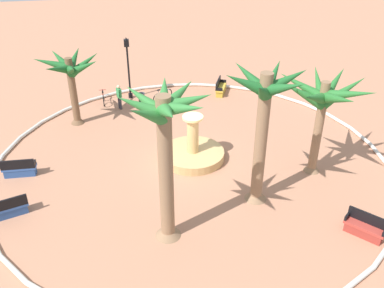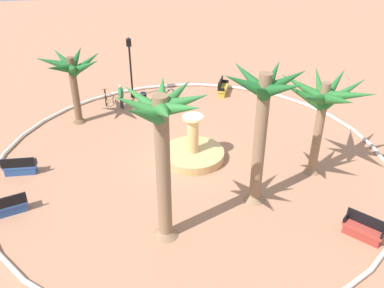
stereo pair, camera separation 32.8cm
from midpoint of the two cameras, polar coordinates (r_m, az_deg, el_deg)
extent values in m
plane|color=tan|center=(22.07, -0.47, -2.35)|extent=(80.00, 80.00, 0.00)
torus|color=silver|center=(22.02, -0.47, -2.13)|extent=(20.05, 20.05, 0.20)
cylinder|color=tan|center=(22.19, -0.32, -1.46)|extent=(3.27, 3.27, 0.45)
cylinder|color=#236093|center=(22.21, -0.32, -1.54)|extent=(2.87, 2.87, 0.34)
cylinder|color=tan|center=(21.58, -0.33, 1.19)|extent=(0.59, 0.59, 1.91)
cylinder|color=#E0B370|center=(21.10, -0.34, 3.58)|extent=(1.05, 1.05, 0.12)
cylinder|color=#8E6B4C|center=(15.84, -4.10, -3.80)|extent=(0.55, 0.55, 6.18)
cone|color=#8E6B4C|center=(17.61, -3.75, -11.44)|extent=(1.05, 1.05, 0.50)
cone|color=#337F38|center=(14.50, -7.55, 5.04)|extent=(1.82, 0.72, 1.22)
cone|color=#337F38|center=(14.05, -6.60, 3.90)|extent=(1.70, 1.55, 1.34)
cone|color=#337F38|center=(13.69, -3.92, 4.18)|extent=(0.71, 1.83, 1.01)
cone|color=#337F38|center=(13.98, -1.88, 4.77)|extent=(1.69, 1.63, 1.03)
cone|color=#337F38|center=(14.42, -1.25, 5.74)|extent=(1.83, 0.71, 0.99)
cone|color=#337F38|center=(14.99, -2.50, 6.62)|extent=(1.66, 1.65, 1.03)
cone|color=#337F38|center=(15.16, -4.37, 6.91)|extent=(0.80, 1.84, 1.00)
cone|color=#337F38|center=(14.89, -6.95, 5.86)|extent=(1.72, 1.58, 1.19)
cylinder|color=#8E6B4C|center=(18.06, 8.66, 0.39)|extent=(0.52, 0.52, 6.06)
cone|color=#8E6B4C|center=(19.60, 8.03, -6.64)|extent=(0.99, 0.99, 0.50)
cone|color=#1E6028|center=(16.67, 6.67, 8.06)|extent=(1.87, 0.58, 1.27)
cone|color=#1E6028|center=(16.22, 8.79, 6.95)|extent=(1.37, 1.87, 1.39)
cone|color=#1E6028|center=(16.48, 11.67, 7.38)|extent=(1.56, 1.83, 1.25)
cone|color=#1E6028|center=(17.19, 11.95, 8.36)|extent=(1.89, 0.66, 1.24)
cone|color=#1E6028|center=(17.61, 10.22, 8.80)|extent=(1.55, 1.80, 1.38)
cone|color=#1E6028|center=(17.35, 7.24, 8.87)|extent=(1.53, 1.84, 1.30)
cylinder|color=brown|center=(25.83, -15.95, 6.72)|extent=(0.42, 0.42, 4.06)
cone|color=brown|center=(26.57, -15.41, 3.22)|extent=(0.80, 0.80, 0.50)
cone|color=#1E6028|center=(25.41, -18.62, 10.17)|extent=(2.08, 0.72, 1.10)
cone|color=#1E6028|center=(24.56, -17.84, 9.50)|extent=(1.57, 2.02, 1.18)
cone|color=#1E6028|center=(24.36, -16.21, 9.52)|extent=(1.00, 2.11, 1.22)
cone|color=#1E6028|center=(24.82, -14.70, 9.91)|extent=(2.06, 1.34, 1.38)
cone|color=#1E6028|center=(25.47, -14.59, 10.35)|extent=(2.06, 1.25, 1.45)
cone|color=#1E6028|center=(26.03, -15.80, 10.95)|extent=(1.06, 2.11, 1.20)
cone|color=#1E6028|center=(26.01, -17.51, 10.70)|extent=(1.62, 2.00, 1.19)
cylinder|color=#8E6B4C|center=(20.95, 16.09, 1.96)|extent=(0.42, 0.42, 4.76)
cone|color=#8E6B4C|center=(22.02, 15.30, -2.90)|extent=(0.80, 0.80, 0.50)
cone|color=#28702D|center=(19.87, 14.11, 6.53)|extent=(2.30, 0.81, 1.61)
cone|color=#28702D|center=(19.20, 15.61, 5.96)|extent=(2.10, 1.98, 1.32)
cone|color=#28702D|center=(19.28, 18.48, 5.68)|extent=(0.81, 2.38, 1.27)
cone|color=#28702D|center=(19.85, 19.88, 6.28)|extent=(2.10, 1.99, 1.20)
cone|color=#28702D|center=(20.69, 19.21, 6.71)|extent=(2.31, 0.80, 1.59)
cone|color=#28702D|center=(21.05, 18.01, 7.70)|extent=(2.07, 2.00, 1.37)
cone|color=#28702D|center=(21.04, 16.13, 7.57)|extent=(0.88, 2.30, 1.63)
cone|color=#28702D|center=(20.32, 13.99, 7.56)|extent=(2.18, 1.86, 1.33)
cube|color=gold|center=(29.52, 3.58, 7.57)|extent=(1.07, 1.67, 0.12)
cube|color=black|center=(29.43, 3.20, 8.14)|extent=(0.68, 1.51, 0.50)
cube|color=gold|center=(29.62, 3.57, 7.11)|extent=(0.98, 1.54, 0.39)
cube|color=black|center=(30.15, 3.84, 8.36)|extent=(0.45, 0.24, 0.24)
cube|color=black|center=(28.78, 3.33, 7.25)|extent=(0.45, 0.24, 0.24)
cube|color=#335BA8|center=(20.05, -23.77, -7.70)|extent=(1.68, 1.00, 0.12)
cube|color=black|center=(19.70, -23.87, -7.36)|extent=(1.54, 0.61, 0.50)
cube|color=#2B4E8F|center=(20.20, -23.62, -8.27)|extent=(1.54, 0.92, 0.39)
cube|color=black|center=(19.97, -21.75, -6.86)|extent=(0.23, 0.45, 0.24)
cube|color=#B73D33|center=(18.70, 21.60, -10.25)|extent=(1.45, 1.51, 0.12)
cube|color=black|center=(18.68, 21.99, -9.20)|extent=(1.14, 1.23, 0.50)
cube|color=#9C342B|center=(18.86, 21.45, -10.84)|extent=(1.34, 1.39, 0.39)
cube|color=black|center=(18.74, 19.53, -9.12)|extent=(0.38, 0.36, 0.24)
cube|color=#335BA8|center=(22.51, -22.47, -2.91)|extent=(1.61, 0.52, 0.12)
cube|color=black|center=(22.18, -22.73, -2.57)|extent=(1.60, 0.10, 0.50)
cube|color=#2B4E8F|center=(22.64, -22.34, -3.45)|extent=(1.48, 0.48, 0.39)
cube|color=black|center=(22.65, -24.37, -2.73)|extent=(0.09, 0.45, 0.24)
cube|color=black|center=(22.24, -20.68, -2.50)|extent=(0.09, 0.45, 0.24)
cylinder|color=black|center=(28.63, -8.78, 9.38)|extent=(0.12, 0.12, 3.56)
cylinder|color=black|center=(29.26, -8.52, 6.41)|extent=(0.28, 0.28, 0.30)
cube|color=black|center=(27.98, -9.10, 13.19)|extent=(0.32, 0.32, 0.44)
sphere|color=#F2EDCC|center=(27.98, -9.10, 13.19)|extent=(0.22, 0.22, 0.22)
cone|color=black|center=(27.90, -9.15, 13.74)|extent=(0.20, 0.20, 0.18)
cylinder|color=black|center=(28.27, -7.08, 6.07)|extent=(0.40, 0.40, 0.70)
torus|color=#4C4C51|center=(28.12, -7.12, 6.72)|extent=(0.46, 0.46, 0.06)
torus|color=black|center=(29.20, -12.12, 6.46)|extent=(0.11, 0.72, 0.72)
torus|color=black|center=(28.29, -12.05, 5.65)|extent=(0.11, 0.72, 0.72)
cylinder|color=#B21919|center=(28.65, -12.14, 6.49)|extent=(0.11, 0.95, 0.05)
cylinder|color=#B21919|center=(28.27, -12.14, 6.48)|extent=(0.04, 0.04, 0.30)
cube|color=black|center=(28.20, -12.18, 6.79)|extent=(0.11, 0.21, 0.06)
cylinder|color=#B21919|center=(29.01, -12.20, 7.08)|extent=(0.44, 0.06, 0.03)
torus|color=black|center=(28.72, -3.54, 6.68)|extent=(0.60, 0.49, 0.72)
torus|color=black|center=(28.10, -5.02, 6.06)|extent=(0.60, 0.49, 0.72)
cylinder|color=#99999E|center=(28.31, -4.29, 6.80)|extent=(0.78, 0.63, 0.05)
cylinder|color=#99999E|center=(28.03, -4.82, 6.87)|extent=(0.04, 0.04, 0.30)
cube|color=black|center=(27.96, -4.84, 7.18)|extent=(0.22, 0.20, 0.06)
cylinder|color=#99999E|center=(28.54, -3.64, 7.32)|extent=(0.30, 0.36, 0.03)
cylinder|color=#33333D|center=(27.78, -10.04, 5.52)|extent=(0.14, 0.14, 0.84)
cylinder|color=#33333D|center=(27.64, -9.86, 5.40)|extent=(0.14, 0.14, 0.84)
cube|color=#338C4C|center=(27.43, -10.08, 6.77)|extent=(0.34, 0.39, 0.56)
sphere|color=beige|center=(27.27, -10.16, 7.54)|extent=(0.22, 0.22, 0.22)
cylinder|color=#338C4C|center=(27.61, -10.30, 6.92)|extent=(0.09, 0.09, 0.53)
cylinder|color=#338C4C|center=(27.25, -9.85, 6.63)|extent=(0.09, 0.09, 0.53)
camera|label=1|loc=(0.16, -90.44, -0.26)|focal=39.92mm
camera|label=2|loc=(0.16, 89.56, 0.26)|focal=39.92mm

